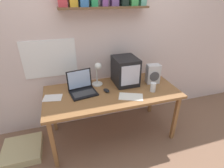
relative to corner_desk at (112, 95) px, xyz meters
The scene contains 12 objects.
ground_plane 0.65m from the corner_desk, ahead, with size 12.00×12.00×0.00m, color #86604A.
back_wall 0.81m from the corner_desk, 90.31° to the left, with size 5.60×0.24×2.60m.
corner_desk is the anchor object (origin of this frame).
crt_monitor 0.37m from the corner_desk, 34.84° to the left, with size 0.30×0.37×0.36m.
laptop 0.40m from the corner_desk, 165.55° to the left, with size 0.35×0.32×0.27m.
desk_lamp 0.35m from the corner_desk, 124.56° to the left, with size 0.14×0.17×0.33m.
juice_glass 0.53m from the corner_desk, 17.69° to the right, with size 0.07×0.07×0.12m.
space_heater 0.63m from the corner_desk, ahead, with size 0.19×0.14×0.26m.
computer_mouse 0.10m from the corner_desk, behind, with size 0.09×0.12×0.03m.
loose_paper_near_laptop 0.27m from the corner_desk, 48.92° to the right, with size 0.33×0.27×0.00m.
printed_handout 0.73m from the corner_desk, behind, with size 0.24×0.19×0.00m.
floor_cushion 1.34m from the corner_desk, behind, with size 0.47×0.47×0.10m.
Camera 1 is at (-0.57, -1.84, 1.82)m, focal length 28.00 mm.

